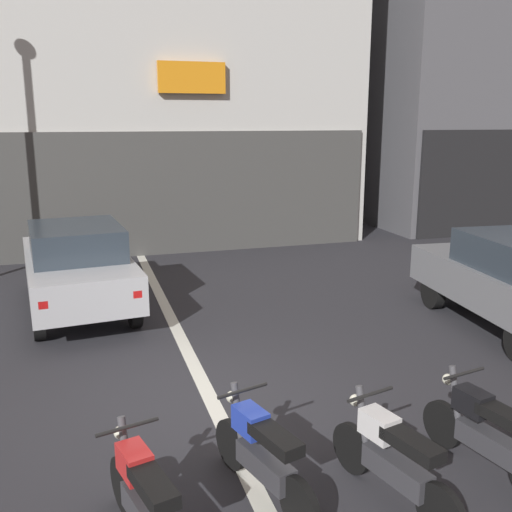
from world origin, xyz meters
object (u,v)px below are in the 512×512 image
car_silver_crossing_near (77,265)px  motorcycle_white_row_centre (392,458)px  motorcycle_red_row_leftmost (144,499)px  motorcycle_black_row_right_mid (486,432)px  motorcycle_blue_row_left_mid (262,453)px  car_blue_down_street (161,201)px

car_silver_crossing_near → motorcycle_white_row_centre: (2.71, -6.65, -0.43)m
motorcycle_red_row_leftmost → motorcycle_black_row_right_mid: 3.38m
car_silver_crossing_near → motorcycle_blue_row_left_mid: 6.43m
motorcycle_blue_row_left_mid → motorcycle_red_row_leftmost: bearing=-162.3°
motorcycle_red_row_leftmost → motorcycle_black_row_right_mid: bearing=1.0°
car_blue_down_street → motorcycle_white_row_centre: (0.05, -14.71, -0.43)m
car_blue_down_street → motorcycle_blue_row_left_mid: 14.32m
motorcycle_red_row_leftmost → motorcycle_blue_row_left_mid: same height
car_blue_down_street → motorcycle_black_row_right_mid: size_ratio=2.49×
car_silver_crossing_near → motorcycle_blue_row_left_mid: bearing=-75.7°
motorcycle_red_row_leftmost → car_silver_crossing_near: bearing=94.0°
car_silver_crossing_near → motorcycle_white_row_centre: bearing=-67.8°
motorcycle_black_row_right_mid → car_blue_down_street: bearing=94.6°
motorcycle_red_row_leftmost → motorcycle_white_row_centre: bearing=-1.8°
car_silver_crossing_near → motorcycle_red_row_leftmost: (0.46, -6.58, -0.43)m
motorcycle_red_row_leftmost → car_blue_down_street: bearing=81.5°
motorcycle_red_row_leftmost → motorcycle_blue_row_left_mid: 1.18m
motorcycle_black_row_right_mid → motorcycle_white_row_centre: bearing=-173.5°
car_silver_crossing_near → motorcycle_white_row_centre: size_ratio=2.60×
car_silver_crossing_near → car_blue_down_street: size_ratio=1.03×
car_silver_crossing_near → motorcycle_blue_row_left_mid: size_ratio=2.62×
motorcycle_blue_row_left_mid → car_blue_down_street: bearing=85.7°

